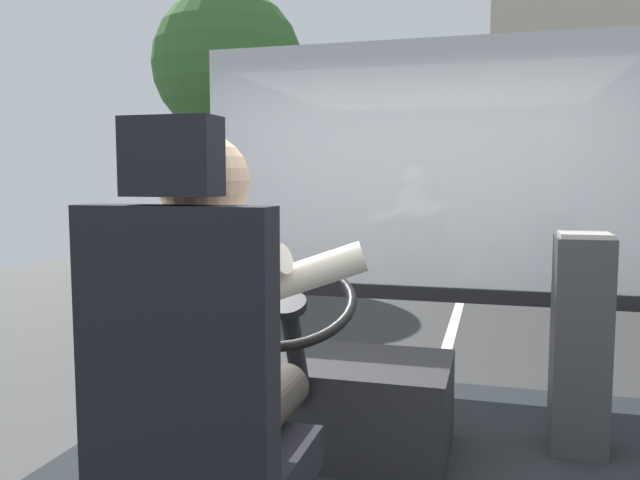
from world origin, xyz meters
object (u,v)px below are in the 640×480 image
at_px(driver_seat, 198,424).
at_px(steering_console, 320,399).
at_px(bus_driver, 214,329).
at_px(fare_box, 580,343).

distance_m(driver_seat, steering_console, 1.21).
height_order(driver_seat, bus_driver, driver_seat).
bearing_deg(bus_driver, fare_box, 51.36).
xyz_separation_m(driver_seat, bus_driver, (0.00, 0.11, 0.22)).
bearing_deg(driver_seat, fare_box, 53.45).
bearing_deg(steering_console, fare_box, 14.72).
bearing_deg(fare_box, driver_seat, -126.55).
distance_m(driver_seat, bus_driver, 0.24).
relative_size(driver_seat, bus_driver, 1.58).
relative_size(driver_seat, steering_console, 1.19).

